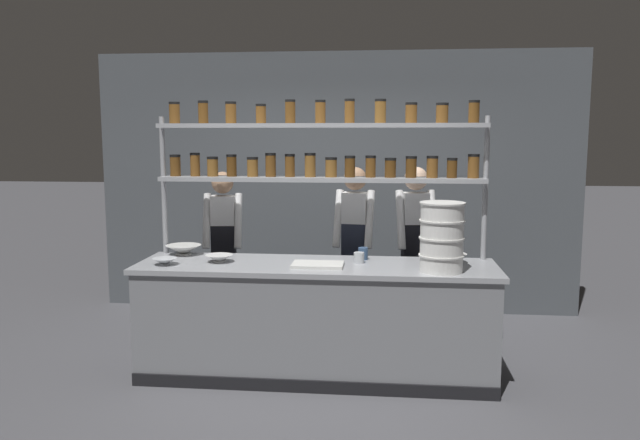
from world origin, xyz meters
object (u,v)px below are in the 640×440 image
prep_bowl_near_right (450,258)px  chef_right (415,245)px  chef_left (224,245)px  cutting_board (318,265)px  prep_bowl_center_back (165,262)px  serving_cup_front (359,258)px  prep_bowl_near_left (219,259)px  serving_cup_by_board (363,254)px  prep_bowl_center_front (184,250)px  container_stack (442,237)px  spice_shelf_unit (321,157)px  chef_center (355,244)px

prep_bowl_near_right → chef_right: bearing=111.4°
chef_left → cutting_board: 1.33m
prep_bowl_center_back → serving_cup_front: serving_cup_front is taller
prep_bowl_near_left → serving_cup_by_board: size_ratio=2.20×
prep_bowl_near_left → prep_bowl_center_back: prep_bowl_near_left is taller
prep_bowl_near_right → cutting_board: bearing=-166.7°
cutting_board → prep_bowl_near_left: size_ratio=1.81×
prep_bowl_near_left → prep_bowl_center_front: prep_bowl_center_front is taller
chef_right → serving_cup_front: size_ratio=19.11×
prep_bowl_center_front → prep_bowl_near_left: bearing=-36.2°
prep_bowl_near_left → prep_bowl_center_front: size_ratio=0.74×
chef_right → prep_bowl_near_left: size_ratio=7.51×
prep_bowl_near_left → prep_bowl_center_back: 0.43m
container_stack → prep_bowl_center_back: container_stack is taller
prep_bowl_center_back → prep_bowl_near_right: prep_bowl_near_right is taller
serving_cup_by_board → chef_right: bearing=52.1°
chef_right → prep_bowl_near_left: bearing=-163.0°
chef_right → spice_shelf_unit: bearing=-159.9°
container_stack → serving_cup_front: 0.71m
chef_center → container_stack: 1.24m
spice_shelf_unit → prep_bowl_center_front: size_ratio=9.15×
chef_center → prep_bowl_center_back: chef_center is taller
prep_bowl_center_back → prep_bowl_near_right: bearing=8.0°
prep_bowl_center_back → chef_center: bearing=33.7°
spice_shelf_unit → prep_bowl_center_back: bearing=-157.7°
prep_bowl_center_back → prep_bowl_center_front: bearing=88.4°
prep_bowl_near_left → prep_bowl_near_right: size_ratio=0.82×
chef_center → prep_bowl_near_right: bearing=-32.3°
chef_center → chef_right: bearing=5.1°
chef_left → serving_cup_by_board: chef_left is taller
serving_cup_by_board → serving_cup_front: bearing=-100.8°
prep_bowl_near_left → prep_bowl_near_right: prep_bowl_near_right is taller
prep_bowl_near_right → serving_cup_front: serving_cup_front is taller
chef_center → spice_shelf_unit: bearing=-111.6°
chef_right → prep_bowl_center_back: (-2.00, -0.95, -0.01)m
spice_shelf_unit → chef_left: (-0.97, 0.48, -0.84)m
chef_left → prep_bowl_center_back: (-0.22, -0.97, 0.03)m
container_stack → serving_cup_front: bearing=157.7°
chef_center → cutting_board: bearing=-98.2°
chef_center → prep_bowl_center_back: size_ratio=8.40×
prep_bowl_center_back → chef_right: bearing=25.4°
prep_bowl_near_right → serving_cup_by_board: bearing=175.4°
prep_bowl_near_right → serving_cup_front: size_ratio=3.12×
container_stack → prep_bowl_near_right: container_stack is taller
prep_bowl_center_front → spice_shelf_unit: bearing=2.8°
spice_shelf_unit → cutting_board: (0.02, -0.42, -0.83)m
chef_left → prep_bowl_near_right: bearing=-25.6°
container_stack → prep_bowl_near_left: 1.77m
chef_center → serving_cup_by_board: chef_center is taller
chef_left → serving_cup_front: size_ratio=18.48×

